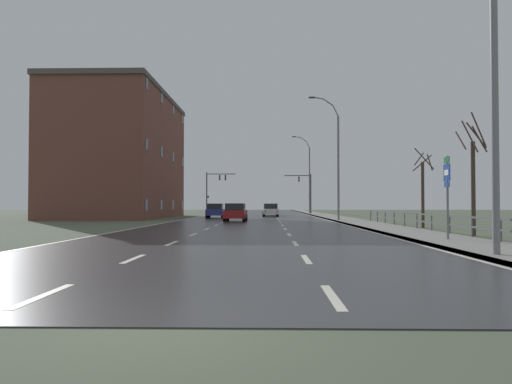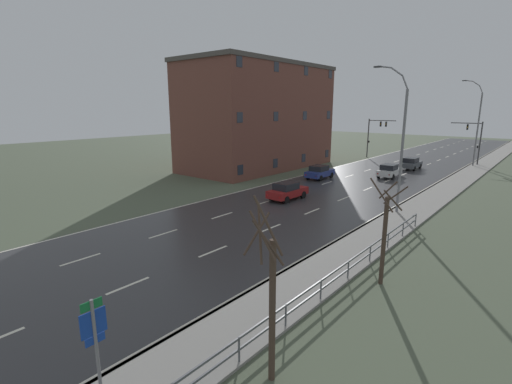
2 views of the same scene
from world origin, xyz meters
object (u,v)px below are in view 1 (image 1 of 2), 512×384
at_px(traffic_signal_right, 306,188).
at_px(traffic_signal_left, 214,186).
at_px(highway_sign, 447,187).
at_px(brick_building, 121,156).
at_px(car_mid_centre, 236,212).
at_px(car_distant, 271,209).
at_px(street_lamp_midground, 336,160).
at_px(street_lamp_distant, 308,176).
at_px(street_lamp_foreground, 487,59).
at_px(car_far_left, 270,210).
at_px(car_near_right, 216,211).

distance_m(traffic_signal_right, traffic_signal_left, 14.20).
height_order(highway_sign, brick_building, brick_building).
bearing_deg(traffic_signal_right, car_mid_centre, -104.36).
height_order(traffic_signal_right, car_distant, traffic_signal_right).
bearing_deg(brick_building, car_mid_centre, -42.84).
relative_size(street_lamp_midground, street_lamp_distant, 0.95).
bearing_deg(brick_building, street_lamp_midground, -25.32).
height_order(car_distant, brick_building, brick_building).
xyz_separation_m(highway_sign, traffic_signal_left, (-15.26, 54.81, 2.10)).
relative_size(highway_sign, traffic_signal_right, 0.55).
bearing_deg(street_lamp_foreground, highway_sign, 80.58).
bearing_deg(street_lamp_distant, street_lamp_foreground, -90.02).
bearing_deg(car_far_left, highway_sign, -81.98).
bearing_deg(traffic_signal_left, car_near_right, -83.17).
bearing_deg(car_near_right, car_mid_centre, -75.70).
xyz_separation_m(traffic_signal_right, traffic_signal_left, (-14.10, -1.65, 0.32)).
height_order(street_lamp_midground, highway_sign, street_lamp_midground).
bearing_deg(street_lamp_midground, car_far_left, 111.75).
height_order(car_mid_centre, car_far_left, same).
bearing_deg(street_lamp_distant, car_far_left, -110.07).
distance_m(street_lamp_foreground, brick_building, 46.90).
relative_size(street_lamp_midground, car_far_left, 2.69).
bearing_deg(traffic_signal_left, brick_building, -112.76).
distance_m(highway_sign, car_far_left, 39.72).
height_order(street_lamp_distant, car_mid_centre, street_lamp_distant).
height_order(car_far_left, car_distant, same).
xyz_separation_m(car_mid_centre, car_far_left, (3.07, 16.54, 0.00)).
height_order(car_far_left, car_near_right, same).
distance_m(car_distant, brick_building, 21.28).
distance_m(traffic_signal_right, brick_building, 30.95).
relative_size(traffic_signal_left, car_distant, 1.54).
xyz_separation_m(street_lamp_midground, car_far_left, (-5.81, 14.55, -4.64)).
height_order(street_lamp_midground, car_mid_centre, street_lamp_midground).
relative_size(street_lamp_foreground, car_distant, 2.77).
relative_size(car_far_left, car_distant, 1.01).
distance_m(car_far_left, brick_building, 18.20).
xyz_separation_m(street_lamp_midground, car_mid_centre, (-8.88, -2.00, -4.64)).
distance_m(street_lamp_midground, street_lamp_distant, 30.47).
distance_m(highway_sign, brick_building, 42.59).
height_order(car_mid_centre, brick_building, brick_building).
bearing_deg(brick_building, street_lamp_foreground, -61.32).
relative_size(highway_sign, car_mid_centre, 0.82).
bearing_deg(street_lamp_midground, street_lamp_foreground, -90.03).
distance_m(highway_sign, car_distant, 47.28).
relative_size(traffic_signal_right, car_near_right, 1.49).
bearing_deg(car_far_left, car_distant, 87.58).
height_order(traffic_signal_left, car_far_left, traffic_signal_left).
height_order(traffic_signal_right, car_near_right, traffic_signal_right).
bearing_deg(car_far_left, brick_building, -168.67).
bearing_deg(car_mid_centre, car_near_right, 106.54).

